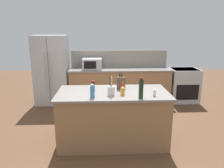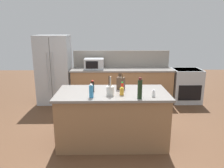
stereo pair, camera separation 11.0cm
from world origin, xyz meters
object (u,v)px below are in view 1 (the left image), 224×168
at_px(utensil_crock, 111,90).
at_px(soy_sauce_bottle, 93,87).
at_px(honey_jar, 123,91).
at_px(wine_bottle, 141,89).
at_px(salt_shaker, 154,93).
at_px(spice_jar_paprika, 93,87).
at_px(knife_block, 121,83).
at_px(hot_sauce_bottle, 123,88).
at_px(dish_soap_bottle, 92,91).
at_px(microwave, 92,64).
at_px(refrigerator, 52,70).
at_px(range_oven, 183,85).

distance_m(utensil_crock, soy_sauce_bottle, 0.36).
distance_m(honey_jar, wine_bottle, 0.35).
distance_m(soy_sauce_bottle, honey_jar, 0.53).
xyz_separation_m(salt_shaker, wine_bottle, (-0.24, -0.11, 0.11)).
bearing_deg(spice_jar_paprika, knife_block, 1.61).
xyz_separation_m(soy_sauce_bottle, hot_sauce_bottle, (0.51, -0.06, -0.01)).
bearing_deg(knife_block, wine_bottle, -41.50).
relative_size(knife_block, spice_jar_paprika, 2.49).
relative_size(knife_block, salt_shaker, 2.62).
bearing_deg(knife_block, dish_soap_bottle, -113.22).
distance_m(dish_soap_bottle, hot_sauce_bottle, 0.57).
relative_size(microwave, soy_sauce_bottle, 2.50).
height_order(microwave, soy_sauce_bottle, microwave).
xyz_separation_m(microwave, utensil_crock, (0.41, -2.40, -0.06)).
xyz_separation_m(knife_block, wine_bottle, (0.26, -0.55, 0.04)).
bearing_deg(salt_shaker, honey_jar, 169.74).
xyz_separation_m(refrigerator, salt_shaker, (2.20, -2.53, 0.07)).
height_order(soy_sauce_bottle, hot_sauce_bottle, soy_sauce_bottle).
height_order(dish_soap_bottle, soy_sauce_bottle, dish_soap_bottle).
bearing_deg(knife_block, utensil_crock, -95.15).
bearing_deg(knife_block, honey_jar, -67.83).
relative_size(dish_soap_bottle, hot_sauce_bottle, 1.15).
bearing_deg(hot_sauce_bottle, knife_block, 93.19).
xyz_separation_m(salt_shaker, honey_jar, (-0.51, 0.09, 0.01)).
xyz_separation_m(utensil_crock, spice_jar_paprika, (-0.31, 0.35, -0.03)).
height_order(soy_sauce_bottle, spice_jar_paprika, soy_sauce_bottle).
distance_m(dish_soap_bottle, spice_jar_paprika, 0.46).
height_order(range_oven, soy_sauce_bottle, soy_sauce_bottle).
bearing_deg(soy_sauce_bottle, microwave, 92.93).
xyz_separation_m(utensil_crock, honey_jar, (0.19, 0.01, -0.02)).
bearing_deg(spice_jar_paprika, soy_sauce_bottle, -86.15).
distance_m(utensil_crock, dish_soap_bottle, 0.32).
distance_m(refrigerator, range_oven, 3.66).
distance_m(utensil_crock, honey_jar, 0.19).
distance_m(soy_sauce_bottle, spice_jar_paprika, 0.16).
height_order(dish_soap_bottle, spice_jar_paprika, dish_soap_bottle).
bearing_deg(dish_soap_bottle, utensil_crock, 20.24).
relative_size(honey_jar, wine_bottle, 0.39).
bearing_deg(spice_jar_paprika, utensil_crock, -48.47).
relative_size(microwave, salt_shaker, 4.64).
bearing_deg(wine_bottle, hot_sauce_bottle, 127.44).
relative_size(refrigerator, utensil_crock, 5.72).
xyz_separation_m(dish_soap_bottle, soy_sauce_bottle, (-0.00, 0.31, -0.01)).
relative_size(microwave, wine_bottle, 1.53).
relative_size(soy_sauce_bottle, salt_shaker, 1.85).
bearing_deg(salt_shaker, hot_sauce_bottle, 155.77).
bearing_deg(hot_sauce_bottle, dish_soap_bottle, -153.42).
xyz_separation_m(range_oven, microwave, (-2.54, 0.00, 0.61)).
xyz_separation_m(refrigerator, soy_sauce_bottle, (1.20, -2.25, 0.12)).
bearing_deg(honey_jar, microwave, 104.21).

